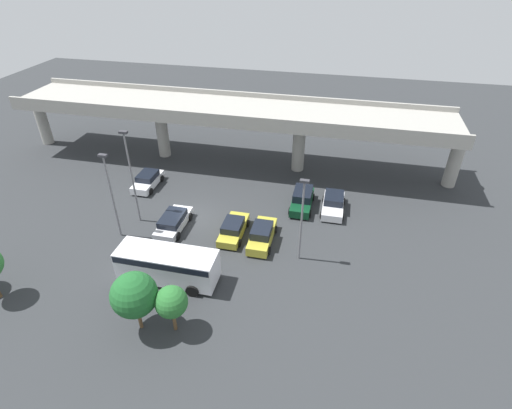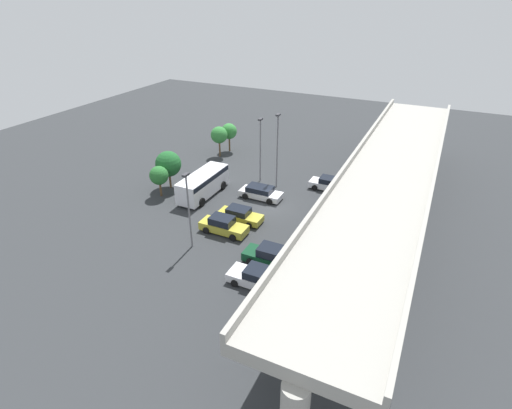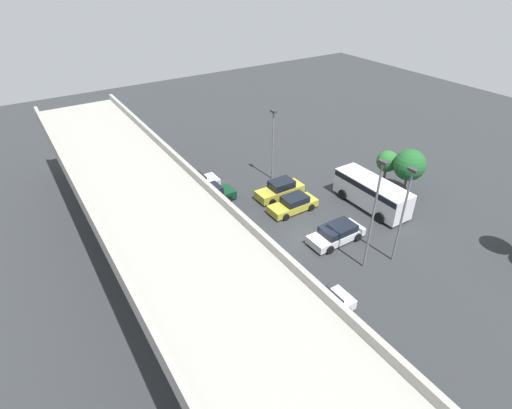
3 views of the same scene
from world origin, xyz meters
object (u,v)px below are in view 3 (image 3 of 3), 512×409
at_px(parked_car_2, 293,204).
at_px(tree_front_right, 410,165).
at_px(parked_car_4, 209,196).
at_px(lamp_post_mid_lot, 374,210).
at_px(parked_car_0, 322,308).
at_px(tree_front_far_right, 387,161).
at_px(parked_car_5, 195,183).
at_px(shuttle_bus, 372,191).
at_px(parked_car_3, 280,190).
at_px(lamp_post_near_aisle, 273,140).
at_px(parked_car_1, 337,234).
at_px(lamp_post_by_overpass, 404,210).

bearing_deg(parked_car_2, tree_front_right, 163.36).
bearing_deg(parked_car_4, lamp_post_mid_lot, -68.48).
relative_size(parked_car_0, tree_front_far_right, 1.22).
relative_size(parked_car_0, parked_car_5, 0.97).
height_order(parked_car_0, shuttle_bus, shuttle_bus).
bearing_deg(parked_car_2, shuttle_bus, 152.94).
bearing_deg(parked_car_5, parked_car_2, -54.49).
distance_m(parked_car_2, tree_front_right, 11.90).
xyz_separation_m(parked_car_3, parked_car_4, (2.66, 6.30, 0.04)).
distance_m(parked_car_4, shuttle_bus, 15.08).
height_order(lamp_post_mid_lot, tree_front_far_right, lamp_post_mid_lot).
xyz_separation_m(parked_car_0, parked_car_2, (11.07, -6.13, -0.03)).
bearing_deg(parked_car_0, parked_car_2, 61.02).
height_order(parked_car_2, parked_car_4, parked_car_4).
xyz_separation_m(parked_car_2, lamp_post_near_aisle, (6.07, -1.83, 3.70)).
bearing_deg(parked_car_5, lamp_post_near_aisle, -16.18).
relative_size(parked_car_0, tree_front_right, 0.97).
relative_size(lamp_post_mid_lot, tree_front_right, 1.95).
relative_size(parked_car_1, lamp_post_by_overpass, 0.61).
distance_m(parked_car_3, parked_car_5, 8.51).
bearing_deg(lamp_post_mid_lot, parked_car_5, 18.24).
height_order(parked_car_3, tree_front_right, tree_front_right).
bearing_deg(lamp_post_mid_lot, tree_front_right, -63.20).
xyz_separation_m(parked_car_2, tree_front_far_right, (-1.04, -10.81, 1.88)).
distance_m(shuttle_bus, lamp_post_by_overpass, 8.25).
height_order(parked_car_4, shuttle_bus, shuttle_bus).
xyz_separation_m(parked_car_1, shuttle_bus, (2.23, -6.24, 0.89)).
height_order(parked_car_4, parked_car_5, parked_car_4).
bearing_deg(parked_car_0, parked_car_4, 89.13).
relative_size(parked_car_4, lamp_post_by_overpass, 0.60).
bearing_deg(shuttle_bus, parked_car_1, 109.66).
height_order(parked_car_0, parked_car_4, parked_car_4).
bearing_deg(lamp_post_mid_lot, parked_car_2, -1.27).
bearing_deg(shuttle_bus, parked_car_0, 121.65).
distance_m(parked_car_0, shuttle_bus, 14.83).
relative_size(parked_car_5, lamp_post_mid_lot, 0.51).
distance_m(parked_car_0, lamp_post_near_aisle, 19.25).
height_order(parked_car_2, lamp_post_by_overpass, lamp_post_by_overpass).
relative_size(parked_car_2, tree_front_right, 1.02).
xyz_separation_m(shuttle_bus, lamp_post_mid_lot, (-5.78, 6.67, 3.56)).
xyz_separation_m(parked_car_1, parked_car_5, (13.85, 6.17, 0.02)).
xyz_separation_m(tree_front_right, tree_front_far_right, (2.30, 0.36, -0.48)).
bearing_deg(shuttle_bus, parked_car_3, 45.39).
bearing_deg(lamp_post_near_aisle, parked_car_0, 155.07).
bearing_deg(shuttle_bus, tree_front_right, -90.44).
distance_m(parked_car_2, shuttle_bus, 7.32).
bearing_deg(shuttle_bus, parked_car_5, 46.86).
distance_m(parked_car_3, parked_car_4, 6.84).
xyz_separation_m(parked_car_1, lamp_post_near_aisle, (11.60, -1.61, 3.67)).
xyz_separation_m(parked_car_1, parked_car_4, (10.86, 6.11, 0.11)).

